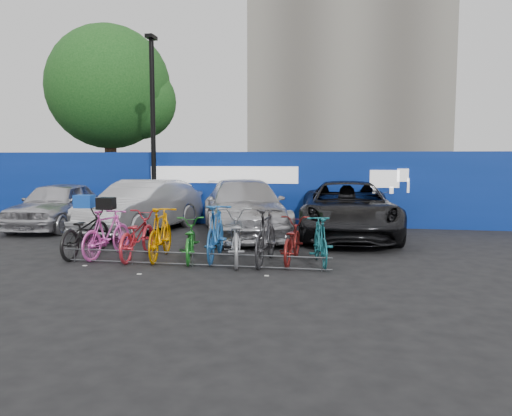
% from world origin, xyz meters
% --- Properties ---
extents(ground, '(100.00, 100.00, 0.00)m').
position_xyz_m(ground, '(0.00, 0.00, 0.00)').
color(ground, black).
rests_on(ground, ground).
extents(hoarding, '(22.00, 0.18, 2.40)m').
position_xyz_m(hoarding, '(0.01, 6.00, 1.20)').
color(hoarding, navy).
rests_on(hoarding, ground).
extents(tree, '(5.40, 5.20, 7.80)m').
position_xyz_m(tree, '(-6.77, 10.06, 5.07)').
color(tree, '#382314').
rests_on(tree, ground).
extents(lamppost, '(0.25, 0.50, 6.11)m').
position_xyz_m(lamppost, '(-3.20, 5.40, 3.27)').
color(lamppost, black).
rests_on(lamppost, ground).
extents(bike_rack, '(5.60, 0.03, 0.30)m').
position_xyz_m(bike_rack, '(-0.00, -0.60, 0.16)').
color(bike_rack, '#595B60').
rests_on(bike_rack, ground).
extents(car_0, '(2.12, 4.44, 1.46)m').
position_xyz_m(car_0, '(-5.87, 4.05, 0.73)').
color(car_0, silver).
rests_on(car_0, ground).
extents(car_1, '(2.45, 4.92, 1.55)m').
position_xyz_m(car_1, '(-2.90, 3.70, 0.78)').
color(car_1, silver).
rests_on(car_1, ground).
extents(car_2, '(3.74, 5.82, 1.57)m').
position_xyz_m(car_2, '(0.14, 3.85, 0.78)').
color(car_2, silver).
rests_on(car_2, ground).
extents(car_3, '(2.87, 5.71, 1.55)m').
position_xyz_m(car_3, '(3.08, 3.94, 0.77)').
color(car_3, black).
rests_on(car_3, ground).
extents(bike_0, '(0.73, 2.07, 1.09)m').
position_xyz_m(bike_0, '(-2.73, 0.11, 0.54)').
color(bike_0, black).
rests_on(bike_0, ground).
extents(bike_1, '(0.75, 1.83, 1.07)m').
position_xyz_m(bike_1, '(-2.16, 0.01, 0.54)').
color(bike_1, '#ED53C3').
rests_on(bike_1, ground).
extents(bike_2, '(0.78, 1.99, 1.03)m').
position_xyz_m(bike_2, '(-1.46, 0.03, 0.51)').
color(bike_2, red).
rests_on(bike_2, ground).
extents(bike_3, '(0.76, 1.95, 1.14)m').
position_xyz_m(bike_3, '(-0.91, -0.00, 0.57)').
color(bike_3, orange).
rests_on(bike_3, ground).
extents(bike_4, '(0.99, 1.80, 0.90)m').
position_xyz_m(bike_4, '(-0.25, -0.02, 0.45)').
color(bike_4, '#1F7922').
rests_on(bike_4, ground).
extents(bike_5, '(0.76, 2.05, 1.21)m').
position_xyz_m(bike_5, '(0.29, 0.14, 0.60)').
color(bike_5, '#205CA8').
rests_on(bike_5, ground).
extents(bike_6, '(1.20, 2.22, 1.11)m').
position_xyz_m(bike_6, '(0.76, -0.02, 0.55)').
color(bike_6, '#93959B').
rests_on(bike_6, ground).
extents(bike_7, '(0.63, 1.96, 1.16)m').
position_xyz_m(bike_7, '(1.41, -0.03, 0.58)').
color(bike_7, '#29282B').
rests_on(bike_7, ground).
extents(bike_8, '(0.71, 1.81, 0.94)m').
position_xyz_m(bike_8, '(1.93, 0.17, 0.47)').
color(bike_8, maroon).
rests_on(bike_8, ground).
extents(bike_9, '(0.79, 1.73, 1.00)m').
position_xyz_m(bike_9, '(2.53, 0.05, 0.50)').
color(bike_9, '#18636D').
rests_on(bike_9, ground).
extents(cargo_crate, '(0.42, 0.34, 0.29)m').
position_xyz_m(cargo_crate, '(-2.73, 0.11, 1.23)').
color(cargo_crate, '#1346B4').
rests_on(cargo_crate, bike_0).
extents(cargo_topcase, '(0.38, 0.34, 0.26)m').
position_xyz_m(cargo_topcase, '(-2.16, 0.01, 1.20)').
color(cargo_topcase, black).
rests_on(cargo_topcase, bike_1).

